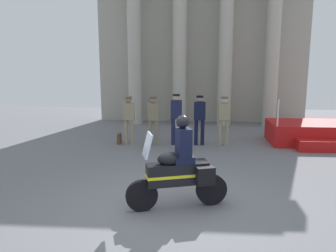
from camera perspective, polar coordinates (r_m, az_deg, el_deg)
ground_plane at (r=7.36m, az=-0.07°, el=-13.02°), size 28.00×28.00×0.00m
colonnade_backdrop at (r=16.33m, az=5.63°, el=15.58°), size 9.55×1.45×8.37m
reviewing_stand at (r=13.36m, az=22.35°, el=-1.15°), size 2.96×2.21×1.64m
officer_in_row_0 at (r=12.22m, az=-6.35°, el=1.55°), size 0.39×0.24×1.67m
officer_in_row_1 at (r=12.08m, az=-2.39°, el=1.51°), size 0.39×0.24×1.67m
officer_in_row_2 at (r=12.07m, az=1.34°, el=1.77°), size 0.39×0.24×1.76m
officer_in_row_3 at (r=12.09m, az=5.12°, el=1.60°), size 0.39×0.24×1.71m
officer_in_row_4 at (r=12.08m, az=9.04°, el=1.44°), size 0.39×0.24×1.69m
motorcycle_with_rider at (r=7.09m, az=2.10°, el=-7.09°), size 2.03×0.93×1.90m
briefcase_on_ground at (r=12.52m, az=-7.88°, el=-2.02°), size 0.10×0.32×0.36m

